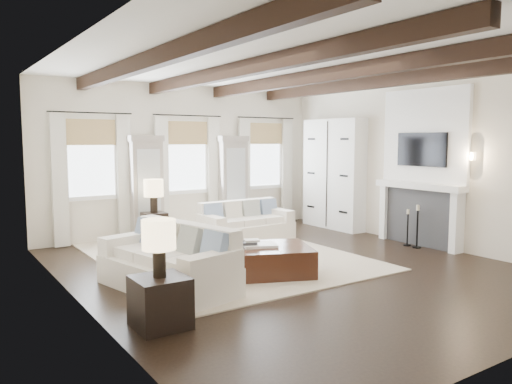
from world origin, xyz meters
TOP-DOWN VIEW (x-y plane):
  - ground at (0.00, 0.00)m, footprint 7.50×7.50m
  - room_shell at (0.75, 0.90)m, footprint 6.54×7.54m
  - area_rug at (-0.49, 1.30)m, footprint 3.94×4.94m
  - sofa_back at (0.56, 2.24)m, footprint 1.88×0.87m
  - sofa_left at (-2.05, 0.04)m, footprint 1.38×2.23m
  - ottoman at (-0.70, -0.02)m, footprint 1.92×1.59m
  - tray at (-0.62, -0.02)m, footprint 0.61×0.54m
  - book_lower at (-0.80, 0.04)m, footprint 0.32×0.28m
  - book_upper at (-0.73, 0.02)m, footprint 0.27×0.24m
  - side_table_front at (-2.73, -1.19)m, footprint 0.56×0.56m
  - lamp_front at (-2.73, -1.19)m, footprint 0.37×0.37m
  - side_table_back at (-1.10, 2.91)m, footprint 0.42×0.42m
  - lamp_back at (-1.10, 2.91)m, footprint 0.38×0.38m
  - candlestick_near at (2.90, -0.14)m, footprint 0.17×0.17m
  - candlestick_far at (2.90, 0.09)m, footprint 0.14×0.14m

SIDE VIEW (x-z plane):
  - ground at x=0.00m, z-range 0.00..0.00m
  - area_rug at x=-0.49m, z-range 0.00..0.02m
  - ottoman at x=-0.70m, z-range 0.00..0.43m
  - side_table_front at x=-2.73m, z-range 0.00..0.56m
  - candlestick_far at x=2.90m, z-range -0.06..0.65m
  - side_table_back at x=-1.10m, z-range 0.00..0.63m
  - sofa_back at x=0.56m, z-range -0.08..0.72m
  - candlestick_near at x=2.90m, z-range -0.07..0.75m
  - sofa_left at x=-2.05m, z-range -0.09..0.80m
  - tray at x=-0.62m, z-range 0.43..0.47m
  - book_lower at x=-0.80m, z-range 0.47..0.51m
  - book_upper at x=-0.73m, z-range 0.51..0.54m
  - lamp_front at x=-2.73m, z-range 0.67..1.30m
  - lamp_back at x=-1.10m, z-range 0.74..1.39m
  - room_shell at x=0.75m, z-range 0.28..3.50m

